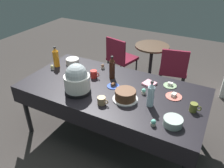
# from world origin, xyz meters

# --- Properties ---
(ground) EXTENTS (9.00, 9.00, 0.00)m
(ground) POSITION_xyz_m (0.00, 0.00, 0.00)
(ground) COLOR #383330
(potluck_table) EXTENTS (2.20, 1.10, 0.75)m
(potluck_table) POSITION_xyz_m (0.00, 0.00, 0.69)
(potluck_table) COLOR black
(potluck_table) RESTS_ON ground
(frosted_layer_cake) EXTENTS (0.28, 0.28, 0.12)m
(frosted_layer_cake) POSITION_xyz_m (0.24, -0.15, 0.81)
(frosted_layer_cake) COLOR silver
(frosted_layer_cake) RESTS_ON potluck_table
(slow_cooker) EXTENTS (0.30, 0.30, 0.36)m
(slow_cooker) POSITION_xyz_m (-0.30, -0.27, 0.91)
(slow_cooker) COLOR black
(slow_cooker) RESTS_ON potluck_table
(glass_salad_bowl) EXTENTS (0.18, 0.18, 0.08)m
(glass_salad_bowl) POSITION_xyz_m (0.81, -0.32, 0.79)
(glass_salad_bowl) COLOR #B2C6BC
(glass_salad_bowl) RESTS_ON potluck_table
(ceramic_snack_bowl) EXTENTS (0.19, 0.19, 0.08)m
(ceramic_snack_bowl) POSITION_xyz_m (-0.80, 0.30, 0.79)
(ceramic_snack_bowl) COLOR silver
(ceramic_snack_bowl) RESTS_ON potluck_table
(dessert_plate_cobalt) EXTENTS (0.15, 0.15, 0.04)m
(dessert_plate_cobalt) POSITION_xyz_m (0.00, 0.03, 0.76)
(dessert_plate_cobalt) COLOR #2D4CB2
(dessert_plate_cobalt) RESTS_ON potluck_table
(dessert_plate_coral) EXTENTS (0.18, 0.18, 0.05)m
(dessert_plate_coral) POSITION_xyz_m (0.70, 0.15, 0.76)
(dessert_plate_coral) COLOR #E07266
(dessert_plate_coral) RESTS_ON potluck_table
(dessert_plate_sage) EXTENTS (0.16, 0.16, 0.05)m
(dessert_plate_sage) POSITION_xyz_m (0.60, 0.36, 0.76)
(dessert_plate_sage) COLOR #8CA87F
(dessert_plate_sage) RESTS_ON potluck_table
(cupcake_mint) EXTENTS (0.05, 0.05, 0.07)m
(cupcake_mint) POSITION_xyz_m (-0.19, 0.38, 0.78)
(cupcake_mint) COLOR beige
(cupcake_mint) RESTS_ON potluck_table
(cupcake_rose) EXTENTS (0.05, 0.05, 0.07)m
(cupcake_rose) POSITION_xyz_m (0.65, -0.41, 0.78)
(cupcake_rose) COLOR beige
(cupcake_rose) RESTS_ON potluck_table
(cupcake_berry) EXTENTS (0.05, 0.05, 0.07)m
(cupcake_berry) POSITION_xyz_m (-0.35, 0.38, 0.78)
(cupcake_berry) COLOR beige
(cupcake_berry) RESTS_ON potluck_table
(cupcake_vanilla) EXTENTS (0.05, 0.05, 0.07)m
(cupcake_vanilla) POSITION_xyz_m (-0.94, 0.04, 0.78)
(cupcake_vanilla) COLOR beige
(cupcake_vanilla) RESTS_ON potluck_table
(cupcake_lemon) EXTENTS (0.05, 0.05, 0.07)m
(cupcake_lemon) POSITION_xyz_m (0.38, 0.05, 0.78)
(cupcake_lemon) COLOR beige
(cupcake_lemon) RESTS_ON potluck_table
(soda_bottle_cola) EXTENTS (0.07, 0.07, 0.30)m
(soda_bottle_cola) POSITION_xyz_m (-0.11, 0.21, 0.89)
(soda_bottle_cola) COLOR #33190F
(soda_bottle_cola) RESTS_ON potluck_table
(soda_bottle_orange_juice) EXTENTS (0.08, 0.08, 0.29)m
(soda_bottle_orange_juice) POSITION_xyz_m (-0.96, 0.14, 0.88)
(soda_bottle_orange_juice) COLOR orange
(soda_bottle_orange_juice) RESTS_ON potluck_table
(soda_bottle_water) EXTENTS (0.07, 0.07, 0.29)m
(soda_bottle_water) POSITION_xyz_m (0.52, -0.12, 0.89)
(soda_bottle_water) COLOR silver
(soda_bottle_water) RESTS_ON potluck_table
(coffee_mug_olive) EXTENTS (0.12, 0.08, 0.09)m
(coffee_mug_olive) POSITION_xyz_m (0.94, -0.01, 0.80)
(coffee_mug_olive) COLOR olive
(coffee_mug_olive) RESTS_ON potluck_table
(coffee_mug_tan) EXTENTS (0.13, 0.09, 0.08)m
(coffee_mug_tan) POSITION_xyz_m (0.06, -0.34, 0.79)
(coffee_mug_tan) COLOR tan
(coffee_mug_tan) RESTS_ON potluck_table
(coffee_mug_red) EXTENTS (0.13, 0.09, 0.10)m
(coffee_mug_red) POSITION_xyz_m (-0.32, 0.11, 0.80)
(coffee_mug_red) COLOR #B2231E
(coffee_mug_red) RESTS_ON potluck_table
(paper_napkin_stack) EXTENTS (0.17, 0.17, 0.02)m
(paper_napkin_stack) POSITION_xyz_m (0.37, 0.28, 0.76)
(paper_napkin_stack) COLOR pink
(paper_napkin_stack) RESTS_ON potluck_table
(maroon_chair_left) EXTENTS (0.53, 0.53, 0.85)m
(maroon_chair_left) POSITION_xyz_m (-0.57, 1.38, 0.49)
(maroon_chair_left) COLOR maroon
(maroon_chair_left) RESTS_ON ground
(maroon_chair_right) EXTENTS (0.52, 0.52, 0.85)m
(maroon_chair_right) POSITION_xyz_m (0.42, 1.38, 0.49)
(maroon_chair_right) COLOR maroon
(maroon_chair_right) RESTS_ON ground
(round_cafe_table) EXTENTS (0.60, 0.60, 0.72)m
(round_cafe_table) POSITION_xyz_m (-0.05, 1.60, 0.50)
(round_cafe_table) COLOR #473323
(round_cafe_table) RESTS_ON ground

